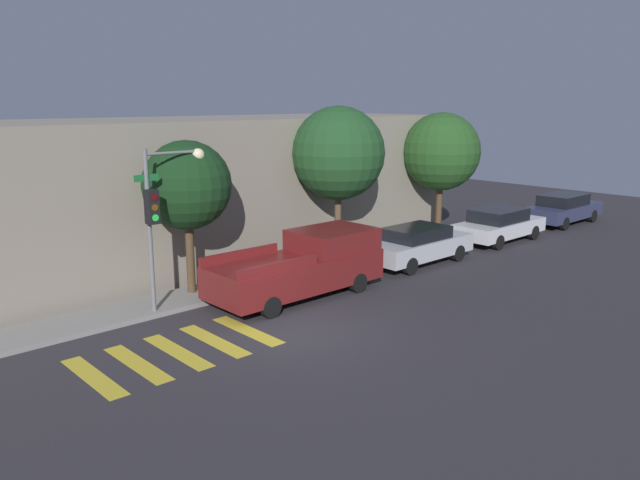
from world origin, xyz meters
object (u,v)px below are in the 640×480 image
(tree_midblock, at_px, (338,154))
(tree_far_end, at_px, (441,152))
(sedan_near_corner, at_px, (418,244))
(traffic_light_pole, at_px, (163,200))
(tree_near_corner, at_px, (187,186))
(sedan_far_end, at_px, (563,208))
(pickup_truck, at_px, (304,265))
(sedan_middle, at_px, (499,224))

(tree_midblock, relative_size, tree_far_end, 1.06)
(sedan_near_corner, bearing_deg, traffic_light_pole, 172.24)
(tree_midblock, bearing_deg, tree_near_corner, -180.00)
(traffic_light_pole, distance_m, sedan_near_corner, 9.68)
(sedan_near_corner, distance_m, tree_far_end, 5.48)
(sedan_far_end, bearing_deg, tree_midblock, 170.46)
(pickup_truck, height_order, sedan_far_end, pickup_truck)
(sedan_far_end, bearing_deg, tree_near_corner, 173.50)
(traffic_light_pole, xyz_separation_m, pickup_truck, (3.86, -1.27, -2.24))
(traffic_light_pole, height_order, pickup_truck, traffic_light_pole)
(sedan_near_corner, relative_size, tree_midblock, 0.79)
(traffic_light_pole, bearing_deg, sedan_middle, -4.94)
(tree_near_corner, bearing_deg, pickup_truck, -39.81)
(tree_near_corner, bearing_deg, sedan_near_corner, -15.09)
(pickup_truck, distance_m, tree_midblock, 5.10)
(sedan_far_end, bearing_deg, sedan_near_corner, 180.00)
(tree_near_corner, bearing_deg, tree_midblock, 0.00)
(sedan_near_corner, xyz_separation_m, tree_midblock, (-1.90, 2.16, 3.21))
(tree_midblock, xyz_separation_m, tree_far_end, (5.99, -0.00, -0.27))
(traffic_light_pole, distance_m, tree_midblock, 7.47)
(traffic_light_pole, distance_m, pickup_truck, 4.64)
(sedan_middle, distance_m, tree_midblock, 8.21)
(sedan_middle, relative_size, sedan_far_end, 0.96)
(pickup_truck, relative_size, tree_midblock, 0.98)
(sedan_near_corner, distance_m, sedan_far_end, 10.95)
(tree_near_corner, bearing_deg, traffic_light_pole, -144.92)
(pickup_truck, xyz_separation_m, sedan_far_end, (16.37, 0.00, -0.19))
(tree_far_end, bearing_deg, tree_midblock, 180.00)
(tree_midblock, bearing_deg, tree_far_end, -0.00)
(tree_near_corner, distance_m, tree_far_end, 12.10)
(pickup_truck, xyz_separation_m, tree_near_corner, (-2.59, 2.16, 2.42))
(sedan_near_corner, distance_m, tree_midblock, 4.31)
(pickup_truck, height_order, sedan_middle, pickup_truck)
(sedan_middle, bearing_deg, traffic_light_pole, 175.06)
(sedan_middle, height_order, tree_near_corner, tree_near_corner)
(sedan_near_corner, bearing_deg, pickup_truck, -180.00)
(pickup_truck, height_order, tree_far_end, tree_far_end)
(traffic_light_pole, distance_m, sedan_middle, 14.88)
(pickup_truck, xyz_separation_m, sedan_near_corner, (5.42, 0.00, -0.21))
(sedan_near_corner, height_order, tree_near_corner, tree_near_corner)
(pickup_truck, relative_size, sedan_near_corner, 1.25)
(tree_near_corner, xyz_separation_m, tree_far_end, (12.10, 0.00, 0.31))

